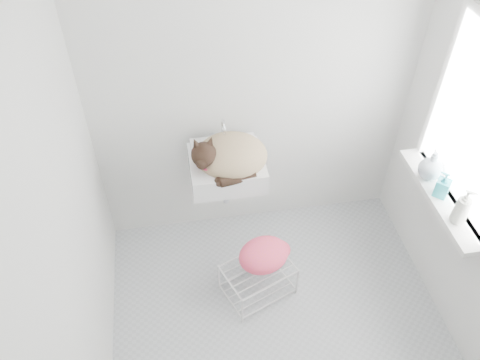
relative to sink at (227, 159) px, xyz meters
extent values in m
cube|color=#A8ACB0|center=(0.23, -0.74, -0.85)|extent=(2.20, 2.00, 0.02)
cube|color=silver|center=(0.23, 0.26, 0.40)|extent=(2.20, 0.02, 2.50)
cube|color=silver|center=(-0.87, -0.74, 0.40)|extent=(0.02, 2.00, 2.50)
cube|color=white|center=(1.32, -0.54, 0.50)|extent=(0.01, 0.80, 1.00)
cube|color=white|center=(1.30, -0.54, 0.50)|extent=(0.04, 0.90, 1.10)
cube|color=white|center=(1.24, -0.54, -0.02)|extent=(0.16, 0.88, 0.04)
cube|color=white|center=(0.00, 0.00, 0.00)|extent=(0.49, 0.43, 0.20)
ellipsoid|color=tan|center=(0.03, -0.01, 0.03)|extent=(0.49, 0.43, 0.23)
sphere|color=black|center=(-0.14, -0.08, 0.14)|extent=(0.18, 0.18, 0.17)
torus|color=#B71942|center=(-0.12, -0.09, 0.09)|extent=(0.16, 0.16, 0.07)
cube|color=silver|center=(0.14, -0.47, -0.70)|extent=(0.53, 0.45, 0.27)
ellipsoid|color=#DF5418|center=(0.18, -0.43, -0.55)|extent=(0.43, 0.37, 0.15)
imported|color=white|center=(1.23, -0.75, 0.00)|extent=(0.11, 0.11, 0.20)
imported|color=teal|center=(1.23, -0.54, 0.00)|extent=(0.11, 0.11, 0.17)
imported|color=silver|center=(1.23, -0.37, 0.00)|extent=(0.19, 0.19, 0.19)
camera|label=1|loc=(-0.31, -2.41, 2.12)|focal=36.70mm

